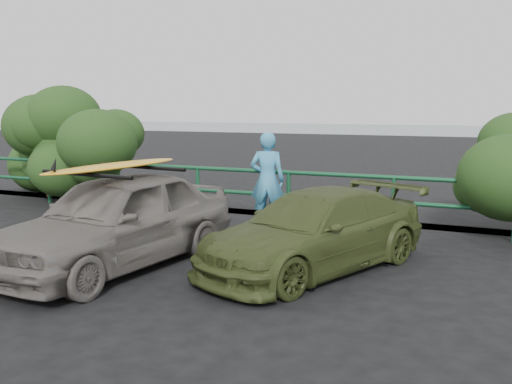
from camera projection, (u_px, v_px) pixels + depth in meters
ground at (68, 293)px, 6.94m from camera, size 80.00×80.00×0.00m
ocean at (457, 128)px, 61.32m from camera, size 200.00×200.00×0.00m
guardrail at (242, 194)px, 11.39m from camera, size 14.00×0.08×1.04m
shrub_left at (66, 148)px, 13.54m from camera, size 3.20×2.40×2.54m
sedan at (117, 220)px, 8.01m from camera, size 2.04×4.11×1.35m
olive_vehicle at (315, 231)px, 7.89m from camera, size 2.90×4.07×1.09m
man at (267, 180)px, 10.68m from camera, size 0.73×0.56×1.79m
roof_rack at (115, 170)px, 7.90m from camera, size 1.73×1.31×0.05m
surfboard at (115, 166)px, 7.89m from camera, size 0.81×2.55×0.07m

